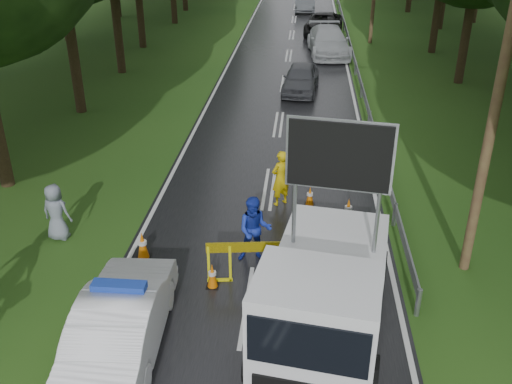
# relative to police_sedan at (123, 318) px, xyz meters

# --- Properties ---
(ground) EXTENTS (160.00, 160.00, 0.00)m
(ground) POSITION_rel_police_sedan_xyz_m (2.47, 1.52, -0.72)
(ground) COLOR #1D4614
(ground) RESTS_ON ground
(road) EXTENTS (7.00, 140.00, 0.02)m
(road) POSITION_rel_police_sedan_xyz_m (2.47, 31.52, -0.71)
(road) COLOR black
(road) RESTS_ON ground
(guardrail) EXTENTS (0.12, 60.06, 0.70)m
(guardrail) POSITION_rel_police_sedan_xyz_m (6.17, 31.19, -0.17)
(guardrail) COLOR gray
(guardrail) RESTS_ON ground
(utility_pole_near) EXTENTS (1.40, 0.24, 10.00)m
(utility_pole_near) POSITION_rel_police_sedan_xyz_m (7.67, 3.52, 4.34)
(utility_pole_near) COLOR #4C3023
(utility_pole_near) RESTS_ON ground
(police_sedan) EXTENTS (1.74, 4.43, 1.58)m
(police_sedan) POSITION_rel_police_sedan_xyz_m (0.00, 0.00, 0.00)
(police_sedan) COLOR white
(police_sedan) RESTS_ON ground
(work_truck) EXTENTS (3.17, 5.70, 4.32)m
(work_truck) POSITION_rel_police_sedan_xyz_m (4.04, 0.66, 0.45)
(work_truck) COLOR gray
(work_truck) RESTS_ON ground
(barrier) EXTENTS (2.65, 0.39, 1.10)m
(barrier) POSITION_rel_police_sedan_xyz_m (2.63, 2.52, 0.11)
(barrier) COLOR yellow
(barrier) RESTS_ON ground
(officer) EXTENTS (0.76, 0.73, 1.75)m
(officer) POSITION_rel_police_sedan_xyz_m (2.88, 6.52, 0.15)
(officer) COLOR gold
(officer) RESTS_ON ground
(civilian) EXTENTS (0.90, 0.72, 1.78)m
(civilian) POSITION_rel_police_sedan_xyz_m (2.37, 3.43, 0.17)
(civilian) COLOR #1A30AE
(civilian) RESTS_ON ground
(bystander_right) EXTENTS (0.86, 0.63, 1.62)m
(bystander_right) POSITION_rel_police_sedan_xyz_m (-3.04, 4.02, 0.09)
(bystander_right) COLOR gray
(bystander_right) RESTS_ON ground
(queue_car_first) EXTENTS (1.92, 4.09, 1.35)m
(queue_car_first) POSITION_rel_police_sedan_xyz_m (3.30, 18.19, -0.04)
(queue_car_first) COLOR #3A3C41
(queue_car_first) RESTS_ON ground
(queue_car_second) EXTENTS (2.73, 5.73, 1.61)m
(queue_car_second) POSITION_rel_police_sedan_xyz_m (4.82, 25.99, 0.09)
(queue_car_second) COLOR #ABAFB3
(queue_car_second) RESTS_ON ground
(queue_car_third) EXTENTS (2.93, 5.34, 1.42)m
(queue_car_third) POSITION_rel_police_sedan_xyz_m (4.65, 31.99, -0.01)
(queue_car_third) COLOR black
(queue_car_third) RESTS_ON ground
(queue_car_fourth) EXTENTS (1.66, 4.68, 1.54)m
(queue_car_fourth) POSITION_rel_police_sedan_xyz_m (3.27, 41.49, 0.05)
(queue_car_fourth) COLOR #474A4F
(queue_car_fourth) RESTS_ON ground
(cone_near_left) EXTENTS (0.38, 0.38, 0.81)m
(cone_near_left) POSITION_rel_police_sedan_xyz_m (-1.03, 0.52, -0.33)
(cone_near_left) COLOR black
(cone_near_left) RESTS_ON ground
(cone_center) EXTENTS (0.31, 0.31, 0.65)m
(cone_center) POSITION_rel_police_sedan_xyz_m (1.47, 2.17, -0.40)
(cone_center) COLOR black
(cone_center) RESTS_ON ground
(cone_far) EXTENTS (0.30, 0.30, 0.64)m
(cone_far) POSITION_rel_police_sedan_xyz_m (3.77, 6.52, -0.41)
(cone_far) COLOR black
(cone_far) RESTS_ON ground
(cone_left_mid) EXTENTS (0.37, 0.37, 0.78)m
(cone_left_mid) POSITION_rel_police_sedan_xyz_m (-0.50, 3.25, -0.34)
(cone_left_mid) COLOR black
(cone_left_mid) RESTS_ON ground
(cone_right) EXTENTS (0.35, 0.35, 0.74)m
(cone_right) POSITION_rel_police_sedan_xyz_m (4.87, 5.64, -0.36)
(cone_right) COLOR black
(cone_right) RESTS_ON ground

